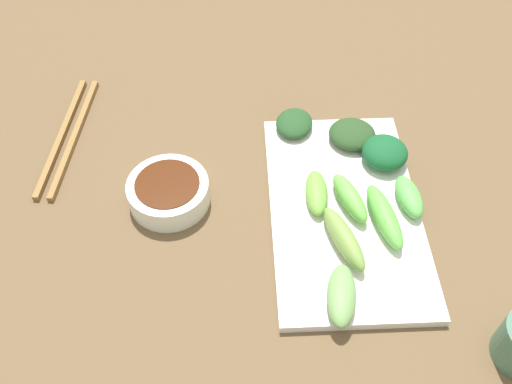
{
  "coord_description": "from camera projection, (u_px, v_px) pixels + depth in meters",
  "views": [
    {
      "loc": [
        -0.05,
        -0.44,
        0.59
      ],
      "look_at": [
        -0.04,
        -0.0,
        0.05
      ],
      "focal_mm": 39.68,
      "sensor_mm": 36.0,
      "label": 1
    }
  ],
  "objects": [
    {
      "name": "tabletop",
      "position": [
        284.0,
        210.0,
        0.73
      ],
      "size": [
        2.1,
        2.1,
        0.02
      ],
      "primitive_type": "cube",
      "color": "brown",
      "rests_on": "ground"
    },
    {
      "name": "sauce_bowl",
      "position": [
        169.0,
        191.0,
        0.71
      ],
      "size": [
        0.1,
        0.1,
        0.03
      ],
      "color": "white",
      "rests_on": "tabletop"
    },
    {
      "name": "serving_plate",
      "position": [
        344.0,
        211.0,
        0.71
      ],
      "size": [
        0.18,
        0.32,
        0.01
      ],
      "primitive_type": "cube",
      "color": "white",
      "rests_on": "tabletop"
    },
    {
      "name": "broccoli_stalk_0",
      "position": [
        350.0,
        198.0,
        0.7
      ],
      "size": [
        0.05,
        0.08,
        0.03
      ],
      "primitive_type": "ellipsoid",
      "rotation": [
        0.0,
        0.0,
        0.32
      ],
      "color": "#6CBC4B",
      "rests_on": "serving_plate"
    },
    {
      "name": "broccoli_leafy_1",
      "position": [
        385.0,
        152.0,
        0.74
      ],
      "size": [
        0.06,
        0.06,
        0.03
      ],
      "primitive_type": "ellipsoid",
      "rotation": [
        0.0,
        0.0,
        0.03
      ],
      "color": "#17572C",
      "rests_on": "serving_plate"
    },
    {
      "name": "broccoli_stalk_2",
      "position": [
        316.0,
        190.0,
        0.71
      ],
      "size": [
        0.03,
        0.07,
        0.02
      ],
      "primitive_type": "ellipsoid",
      "rotation": [
        0.0,
        0.0,
        -0.04
      ],
      "color": "#70AF42",
      "rests_on": "serving_plate"
    },
    {
      "name": "broccoli_leafy_3",
      "position": [
        352.0,
        134.0,
        0.77
      ],
      "size": [
        0.07,
        0.07,
        0.02
      ],
      "primitive_type": "ellipsoid",
      "rotation": [
        0.0,
        0.0,
        -0.12
      ],
      "color": "#274621",
      "rests_on": "serving_plate"
    },
    {
      "name": "broccoli_stalk_4",
      "position": [
        341.0,
        295.0,
        0.61
      ],
      "size": [
        0.04,
        0.08,
        0.02
      ],
      "primitive_type": "ellipsoid",
      "rotation": [
        0.0,
        0.0,
        -0.16
      ],
      "color": "#73A25A",
      "rests_on": "serving_plate"
    },
    {
      "name": "broccoli_leafy_5",
      "position": [
        294.0,
        123.0,
        0.78
      ],
      "size": [
        0.06,
        0.07,
        0.02
      ],
      "primitive_type": "ellipsoid",
      "rotation": [
        0.0,
        0.0,
        -0.28
      ],
      "color": "#234A23",
      "rests_on": "serving_plate"
    },
    {
      "name": "broccoli_stalk_6",
      "position": [
        344.0,
        238.0,
        0.66
      ],
      "size": [
        0.05,
        0.1,
        0.03
      ],
      "primitive_type": "ellipsoid",
      "rotation": [
        0.0,
        0.0,
        0.33
      ],
      "color": "#7AA149",
      "rests_on": "serving_plate"
    },
    {
      "name": "broccoli_stalk_7",
      "position": [
        384.0,
        216.0,
        0.68
      ],
      "size": [
        0.04,
        0.1,
        0.02
      ],
      "primitive_type": "ellipsoid",
      "rotation": [
        0.0,
        0.0,
        0.19
      ],
      "color": "#62B848",
      "rests_on": "serving_plate"
    },
    {
      "name": "broccoli_stalk_8",
      "position": [
        409.0,
        197.0,
        0.7
      ],
      "size": [
        0.04,
        0.07,
        0.02
      ],
      "primitive_type": "ellipsoid",
      "rotation": [
        0.0,
        0.0,
        0.12
      ],
      "color": "#61B452",
      "rests_on": "serving_plate"
    },
    {
      "name": "chopsticks",
      "position": [
        68.0,
        136.0,
        0.79
      ],
      "size": [
        0.05,
        0.23,
        0.01
      ],
      "rotation": [
        0.0,
        0.0,
        -0.12
      ],
      "color": "olive",
      "rests_on": "tabletop"
    }
  ]
}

